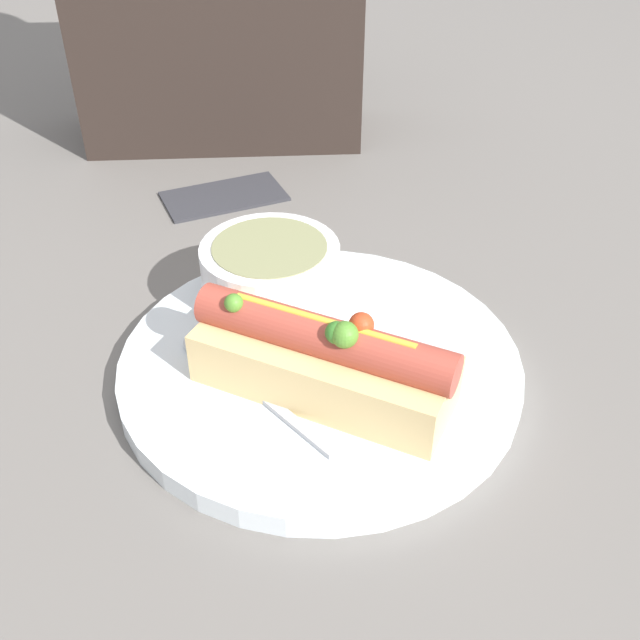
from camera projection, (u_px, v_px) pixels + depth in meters
name	position (u px, v px, depth m)	size (l,w,h in m)	color
ground_plane	(320.00, 374.00, 0.56)	(4.00, 4.00, 0.00)	slate
dinner_plate	(320.00, 365.00, 0.55)	(0.30, 0.30, 0.02)	white
hot_dog	(320.00, 360.00, 0.50)	(0.19, 0.14, 0.07)	#E5C17F
soup_bowl	(271.00, 270.00, 0.59)	(0.11, 0.11, 0.05)	white
spoon	(223.00, 362.00, 0.54)	(0.11, 0.14, 0.01)	#B7B7BC
napkin	(224.00, 195.00, 0.78)	(0.14, 0.11, 0.01)	#333338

